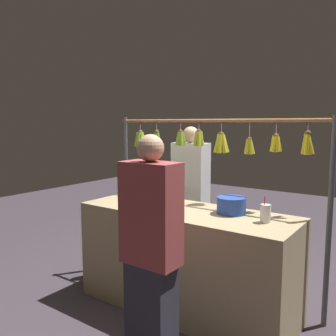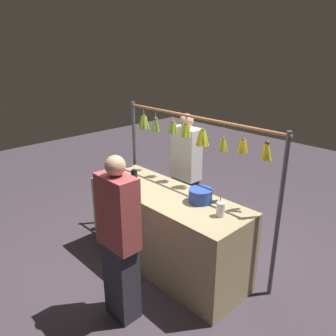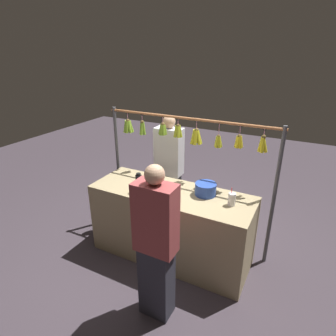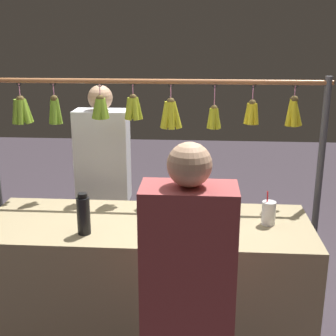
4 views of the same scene
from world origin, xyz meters
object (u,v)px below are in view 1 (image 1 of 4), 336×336
at_px(blue_bucket, 231,205).
at_px(drink_cup, 265,213).
at_px(vendor_person, 190,201).
at_px(water_bottle, 143,196).
at_px(customer_person, 151,259).

bearing_deg(blue_bucket, drink_cup, 164.02).
bearing_deg(vendor_person, drink_cup, 147.59).
bearing_deg(blue_bucket, water_bottle, 22.64).
height_order(drink_cup, customer_person, customer_person).
bearing_deg(blue_bucket, vendor_person, -38.00).
height_order(water_bottle, vendor_person, vendor_person).
distance_m(drink_cup, customer_person, 0.97).
relative_size(blue_bucket, vendor_person, 0.15).
xyz_separation_m(blue_bucket, drink_cup, (-0.33, 0.09, 0.00)).
height_order(blue_bucket, drink_cup, drink_cup).
bearing_deg(vendor_person, customer_person, 113.38).
xyz_separation_m(water_bottle, blue_bucket, (-0.71, -0.29, -0.04)).
bearing_deg(water_bottle, drink_cup, -169.08).
height_order(water_bottle, blue_bucket, water_bottle).
bearing_deg(customer_person, water_bottle, -47.45).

